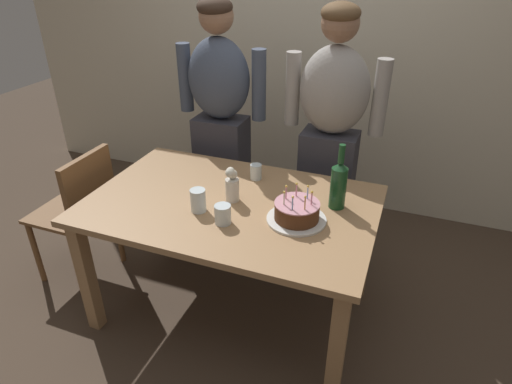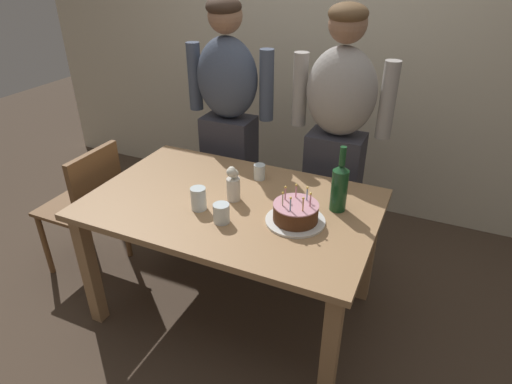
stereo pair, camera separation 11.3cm
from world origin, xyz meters
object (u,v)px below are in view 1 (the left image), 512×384
Objects in this scene: flower_vase at (232,184)px; person_man_bearded at (221,124)px; water_glass_far at (198,200)px; water_glass_side at (223,214)px; birthday_cake at (297,212)px; water_glass_near at (256,172)px; person_woman_cardigan at (330,140)px; dining_chair at (81,207)px; wine_bottle at (339,184)px.

flower_vase is 0.78m from person_man_bearded.
person_man_bearded is at bearing 107.38° from water_glass_far.
water_glass_far is at bearing 107.38° from person_man_bearded.
water_glass_side is at bearing -77.62° from flower_vase.
birthday_cake is 0.48m from water_glass_near.
water_glass_near is at bearing 83.51° from flower_vase.
person_woman_cardigan is at bearing 60.25° from water_glass_far.
person_woman_cardigan is at bearing 118.68° from dining_chair.
wine_bottle reaches higher than water_glass_far.
wine_bottle is (0.16, 0.20, 0.09)m from birthday_cake.
person_woman_cardigan is at bearing -180.00° from person_man_bearded.
dining_chair reaches higher than water_glass_far.
person_man_bearded is at bearing 115.35° from water_glass_side.
water_glass_far is 0.35× the size of wine_bottle.
birthday_cake is 1.52× the size of flower_vase.
person_woman_cardigan is at bearing 61.89° from flower_vase.
wine_bottle is at bearing 51.91° from birthday_cake.
water_glass_side is at bearing -155.59° from birthday_cake.
water_glass_side is at bearing 81.52° from dining_chair.
person_man_bearded is 1.03m from dining_chair.
water_glass_near is at bearing 135.17° from birthday_cake.
birthday_cake is 0.18× the size of person_man_bearded.
person_man_bearded is at bearing 119.01° from flower_vase.
water_glass_near is 0.75× the size of water_glass_far.
person_woman_cardigan is (0.48, 0.84, 0.07)m from water_glass_far.
flower_vase is at bearing -166.17° from wine_bottle.
dining_chair is (-1.04, 0.15, -0.27)m from water_glass_side.
person_woman_cardigan is 1.90× the size of dining_chair.
flower_vase reaches higher than water_glass_near.
birthday_cake is 3.28× the size of water_glass_near.
person_woman_cardigan reaches higher than birthday_cake.
water_glass_side is 0.28× the size of wine_bottle.
water_glass_side is at bearing 70.57° from person_woman_cardigan.
water_glass_near is 0.46× the size of flower_vase.
water_glass_near is at bearing 108.04° from dining_chair.
person_man_bearded is 1.00× the size of person_woman_cardigan.
water_glass_side is (-0.32, -0.15, 0.00)m from birthday_cake.
person_man_bearded is (-0.42, 0.89, 0.09)m from water_glass_side.
dining_chair is at bearing -172.83° from wine_bottle.
flower_vase reaches higher than water_glass_side.
person_man_bearded reaches higher than water_glass_side.
wine_bottle reaches higher than flower_vase.
wine_bottle reaches higher than water_glass_side.
water_glass_side is 0.60m from wine_bottle.
wine_bottle is (0.50, -0.14, 0.09)m from water_glass_near.
person_man_bearded is at bearing 148.72° from wine_bottle.
water_glass_far is 0.62× the size of flower_vase.
flower_vase is 0.12× the size of person_woman_cardigan.
flower_vase is (-0.37, 0.07, 0.05)m from birthday_cake.
wine_bottle is 0.57m from person_woman_cardigan.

